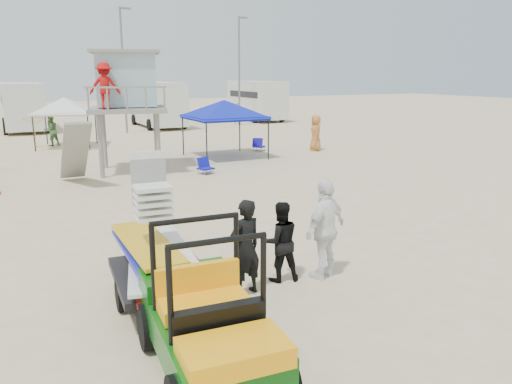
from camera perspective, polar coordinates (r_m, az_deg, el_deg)
name	(u,v)px	position (r m, az deg, el deg)	size (l,w,h in m)	color
ground	(309,305)	(8.82, 6.07, -12.68)	(140.00, 140.00, 0.00)	beige
utility_cart	(207,310)	(6.55, -5.65, -13.30)	(1.49, 2.71, 1.99)	#0C5210
surf_trailer	(156,252)	(8.60, -11.34, -6.73)	(1.57, 2.68, 2.32)	black
man_left	(245,247)	(8.85, -1.24, -6.35)	(0.64, 0.42, 1.75)	black
man_mid	(280,242)	(9.47, 2.77, -5.67)	(0.75, 0.59, 1.55)	black
man_right	(325,229)	(9.64, 7.93, -4.19)	(1.14, 0.48, 1.95)	white
lifeguard_tower	(124,84)	(20.59, -14.86, 11.81)	(3.51, 3.51, 4.64)	gray
canopy_blue	(224,103)	(23.48, -3.67, 10.11)	(3.23, 3.23, 3.08)	black
canopy_white_c	(64,100)	(28.61, -21.10, 9.77)	(3.53, 3.53, 3.05)	black
umbrella_b	(36,132)	(29.00, -23.87, 6.31)	(1.89, 1.93, 1.73)	yellow
beach_chair_b	(205,166)	(19.85, -5.89, 3.00)	(0.67, 0.73, 0.64)	#0F12AB
beach_chair_c	(258,144)	(25.76, 0.22, 5.45)	(0.73, 0.87, 0.64)	#180E9F
rv_mid_left	(23,105)	(38.19, -25.11, 9.04)	(2.65, 6.50, 3.25)	silver
rv_mid_right	(157,102)	(38.10, -11.22, 10.02)	(2.64, 7.00, 3.25)	silver
rv_far_right	(257,99)	(42.79, 0.07, 10.61)	(2.64, 6.60, 3.25)	silver
light_pole_left	(124,71)	(34.41, -14.90, 13.17)	(0.14, 0.14, 8.00)	slate
light_pole_right	(239,72)	(38.74, -1.93, 13.57)	(0.14, 0.14, 8.00)	slate
distant_beachgoers	(195,127)	(29.17, -6.96, 7.40)	(14.85, 14.99, 1.81)	#B8C349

